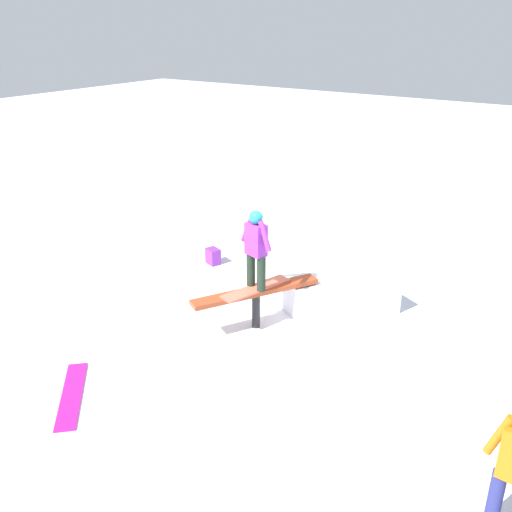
{
  "coord_description": "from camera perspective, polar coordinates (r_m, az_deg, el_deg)",
  "views": [
    {
      "loc": [
        7.04,
        4.8,
        4.92
      ],
      "look_at": [
        0.0,
        0.0,
        1.31
      ],
      "focal_mm": 40.0,
      "sensor_mm": 36.0,
      "label": 1
    }
  ],
  "objects": [
    {
      "name": "main_rider_on_rail",
      "position": [
        9.22,
        0.0,
        0.5
      ],
      "size": [
        1.35,
        0.72,
        1.37
      ],
      "rotation": [
        0.0,
        0.0,
        -0.28
      ],
      "color": "#E5684D",
      "rests_on": "rail_feature"
    },
    {
      "name": "ground_plane",
      "position": [
        9.84,
        0.0,
        -7.07
      ],
      "size": [
        60.0,
        60.0,
        0.0
      ],
      "primitive_type": "plane",
      "color": "white"
    },
    {
      "name": "snow_kicker_ramp",
      "position": [
        10.43,
        7.9,
        -3.59
      ],
      "size": [
        2.3,
        2.18,
        0.6
      ],
      "primitive_type": "cube",
      "rotation": [
        0.0,
        0.0,
        -0.51
      ],
      "color": "white",
      "rests_on": "ground"
    },
    {
      "name": "loose_snowboard_magenta",
      "position": [
        8.62,
        -17.94,
        -13.07
      ],
      "size": [
        1.31,
        1.28,
        0.02
      ],
      "primitive_type": "cube",
      "rotation": [
        0.0,
        0.0,
        0.77
      ],
      "color": "#C51A8F",
      "rests_on": "ground"
    },
    {
      "name": "backpack_on_snow",
      "position": [
        12.21,
        -4.32,
        -0.03
      ],
      "size": [
        0.31,
        0.36,
        0.34
      ],
      "primitive_type": "cube",
      "rotation": [
        0.0,
        0.0,
        4.35
      ],
      "color": "purple",
      "rests_on": "ground"
    },
    {
      "name": "rail_feature",
      "position": [
        9.55,
        0.0,
        -3.93
      ],
      "size": [
        2.12,
        1.35,
        0.71
      ],
      "rotation": [
        0.0,
        0.0,
        -0.51
      ],
      "color": "black",
      "rests_on": "ground"
    }
  ]
}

